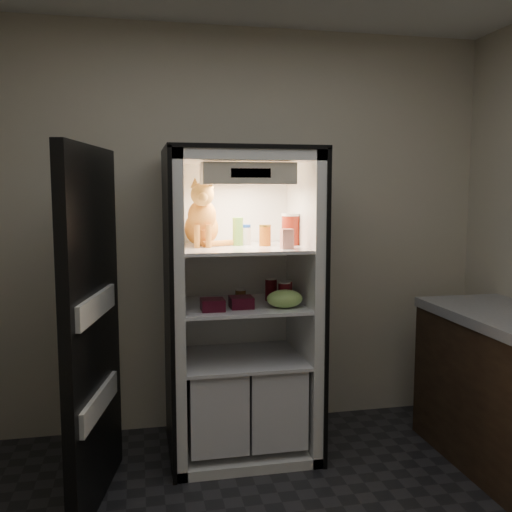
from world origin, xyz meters
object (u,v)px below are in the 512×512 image
Objects in this scene: parmesan_shaker at (238,231)px; salsa_jar at (265,235)px; refrigerator at (240,325)px; berry_box_left at (213,305)px; grape_bag at (285,299)px; soda_can_b at (287,291)px; berry_box_right at (241,302)px; condiment_jar at (241,296)px; soda_can_a at (271,290)px; mayo_tub at (244,235)px; soda_can_c at (284,294)px; cream_carton at (287,239)px; pepper_jar at (291,229)px; tabby_cat at (202,220)px.

parmesan_shaker reaches higher than salsa_jar.
berry_box_left is at bearing -132.62° from refrigerator.
refrigerator is at bearing 135.37° from grape_bag.
berry_box_left is at bearing -160.35° from soda_can_b.
berry_box_right is (0.17, 0.04, 0.00)m from berry_box_left.
soda_can_b is at bearing 0.67° from condiment_jar.
parmesan_shaker is 0.17m from salsa_jar.
soda_can_a is 1.04× the size of berry_box_right.
mayo_tub is 0.45m from soda_can_c.
refrigerator is 20.60× the size of condiment_jar.
salsa_jar is 0.21m from cream_carton.
cream_carton is 0.46m from berry_box_right.
parmesan_shaker is at bearing 161.20° from salsa_jar.
pepper_jar is at bearing 20.87° from berry_box_left.
parmesan_shaker is 0.80× the size of grape_bag.
grape_bag is (0.24, -0.24, -0.38)m from parmesan_shaker.
tabby_cat is 0.61m from soda_can_a.
soda_can_a is at bearing 39.41° from berry_box_right.
refrigerator reaches higher than cream_carton.
cream_carton reaches higher than soda_can_c.
grape_bag reaches higher than berry_box_right.
salsa_jar is at bearing 112.75° from grape_bag.
soda_can_b is at bearing 71.75° from grape_bag.
tabby_cat is 4.56× the size of condiment_jar.
grape_bag is at bearing -25.99° from tabby_cat.
soda_can_b is 1.41× the size of condiment_jar.
soda_can_a is 0.64× the size of grape_bag.
parmesan_shaker is at bearing 119.37° from refrigerator.
soda_can_a is at bearing 99.30° from cream_carton.
condiment_jar is at bearing 41.25° from berry_box_left.
cream_carton is at bearing -2.05° from berry_box_left.
refrigerator is 0.36m from soda_can_c.
tabby_cat reaches higher than salsa_jar.
tabby_cat is 0.28m from mayo_tub.
soda_can_a is 0.10m from soda_can_b.
berry_box_left is (-0.40, -0.22, -0.04)m from soda_can_a.
parmesan_shaker reaches higher than condiment_jar.
refrigerator reaches higher than soda_can_a.
salsa_jar is at bearing -172.12° from pepper_jar.
condiment_jar is at bearing 155.72° from soda_can_c.
berry_box_right is (-0.27, -0.02, -0.04)m from soda_can_c.
berry_box_right is at bearing -103.89° from mayo_tub.
soda_can_b is 0.97× the size of berry_box_left.
salsa_jar reaches higher than soda_can_c.
pepper_jar reaches higher than berry_box_left.
soda_can_c is 0.27m from berry_box_right.
salsa_jar is 1.41× the size of condiment_jar.
tabby_cat reaches higher than condiment_jar.
parmesan_shaker reaches higher than soda_can_a.
soda_can_c is at bearing -45.48° from mayo_tub.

